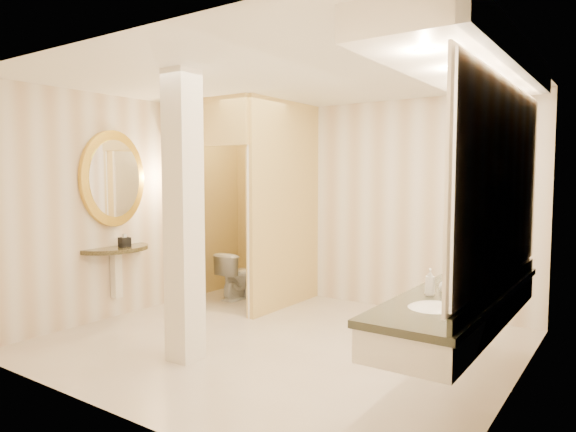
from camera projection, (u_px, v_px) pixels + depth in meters
name	position (u px, v px, depth m)	size (l,w,h in m)	color
floor	(279.00, 342.00, 5.35)	(4.50, 4.50, 0.00)	beige
ceiling	(279.00, 79.00, 5.14)	(4.50, 4.50, 0.00)	white
wall_back	(366.00, 204.00, 6.89)	(4.50, 0.02, 2.70)	silver
wall_front	(114.00, 231.00, 3.60)	(4.50, 0.02, 2.70)	silver
wall_left	(135.00, 206.00, 6.52)	(0.02, 4.00, 2.70)	silver
wall_right	(515.00, 226.00, 3.97)	(0.02, 4.00, 2.70)	silver
toilet_closet	(253.00, 203.00, 6.67)	(1.50, 1.55, 2.70)	#EACF7A
wall_sconce	(178.00, 176.00, 6.66)	(0.14, 0.14, 0.42)	#B7793A
vanity	(469.00, 190.00, 3.83)	(0.75, 2.65, 2.09)	white
console_shelf	(113.00, 209.00, 6.20)	(0.89, 0.89, 1.89)	black
pillar	(184.00, 217.00, 4.76)	(0.27, 0.27, 2.70)	white
tissue_box	(125.00, 242.00, 6.20)	(0.12, 0.12, 0.12)	black
toilet	(239.00, 275.00, 7.26)	(0.37, 0.65, 0.66)	white
soap_bottle_a	(461.00, 279.00, 3.93)	(0.07, 0.07, 0.15)	beige
soap_bottle_b	(445.00, 284.00, 3.79)	(0.09, 0.09, 0.12)	silver
soap_bottle_c	(430.00, 282.00, 3.68)	(0.08, 0.08, 0.20)	#C6B28C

